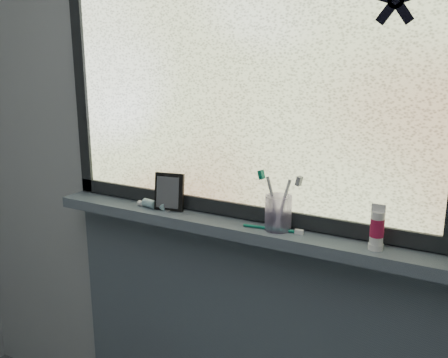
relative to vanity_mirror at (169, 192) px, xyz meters
name	(u,v)px	position (x,y,z in m)	size (l,w,h in m)	color
wall_back	(263,154)	(0.34, 0.07, 0.16)	(3.00, 0.01, 2.50)	#9EA3A8
windowsill	(252,231)	(0.34, 0.00, -0.09)	(1.62, 0.14, 0.04)	#4D5A67
sill_apron	(257,355)	(0.34, 0.05, -0.60)	(1.62, 0.02, 0.98)	#4D5A67
window_pane	(262,70)	(0.34, 0.05, 0.44)	(1.50, 0.01, 1.00)	silver
frame_bottom	(259,213)	(0.34, 0.04, -0.04)	(1.60, 0.03, 0.05)	black
frame_left	(81,66)	(-0.43, 0.04, 0.44)	(0.05, 0.03, 1.10)	black
starfish_sticker	(396,0)	(0.74, 0.04, 0.63)	(0.15, 0.02, 0.15)	black
vanity_mirror	(169,192)	(0.00, 0.00, 0.00)	(0.11, 0.06, 0.14)	black
toothpaste_tube	(154,204)	(-0.06, -0.01, -0.05)	(0.18, 0.04, 0.03)	white
toothbrush_cup	(278,213)	(0.43, 0.00, -0.01)	(0.09, 0.09, 0.11)	#B6A1D6
toothbrush_lying	(269,228)	(0.41, -0.02, -0.06)	(0.22, 0.02, 0.01)	#0B6B52
cream_tube	(377,226)	(0.75, -0.02, 0.01)	(0.04, 0.04, 0.10)	silver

